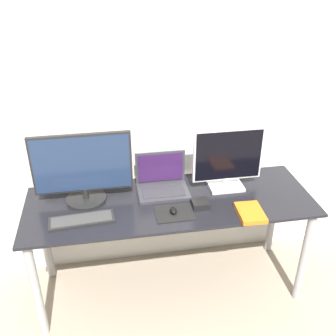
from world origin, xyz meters
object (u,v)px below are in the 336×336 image
monitor_left (83,169)px  power_brick (200,204)px  mouse (173,211)px  keyboard (82,220)px  book (250,213)px  monitor_right (228,159)px  laptop (162,182)px

monitor_left → power_brick: bearing=-15.5°
monitor_left → mouse: size_ratio=9.25×
keyboard → book: 0.96m
monitor_right → monitor_left: bearing=-180.0°
monitor_right → laptop: bearing=173.8°
monitor_left → laptop: monitor_left is taller
monitor_left → power_brick: size_ratio=6.02×
power_brick → laptop: bearing=130.0°
laptop → keyboard: 0.56m
monitor_right → keyboard: size_ratio=1.18×
book → power_brick: size_ratio=2.16×
mouse → power_brick: (0.17, 0.04, -0.00)m
keyboard → power_brick: bearing=2.3°
monitor_left → book: bearing=-18.4°
book → power_brick: power_brick is taller
monitor_right → power_brick: size_ratio=4.57×
monitor_left → monitor_right: bearing=0.0°
monitor_right → book: (0.05, -0.31, -0.19)m
mouse → book: (0.43, -0.08, -0.01)m
mouse → monitor_left: bearing=155.5°
laptop → power_brick: bearing=-50.0°
monitor_left → keyboard: monitor_left is taller
monitor_right → power_brick: 0.34m
laptop → monitor_left: bearing=-174.7°
book → power_brick: bearing=154.6°
keyboard → power_brick: size_ratio=3.87×
monitor_left → laptop: bearing=5.3°
laptop → book: size_ratio=1.53×
book → laptop: bearing=142.2°
keyboard → mouse: mouse is taller
book → mouse: bearing=169.0°
keyboard → mouse: (0.52, -0.01, 0.01)m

